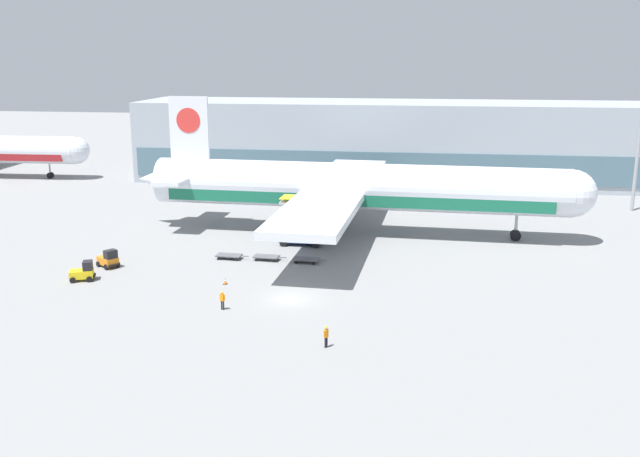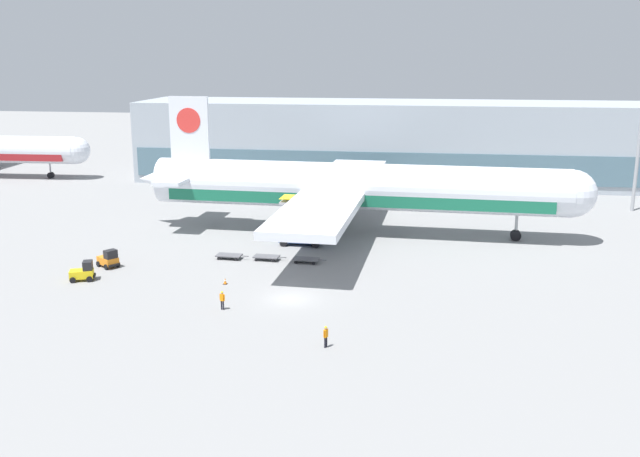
# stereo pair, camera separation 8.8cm
# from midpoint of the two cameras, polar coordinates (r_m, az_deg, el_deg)

# --- Properties ---
(ground_plane) EXTENTS (400.00, 400.00, 0.00)m
(ground_plane) POSITION_cam_midpoint_polar(r_m,az_deg,el_deg) (67.06, -2.40, -5.66)
(ground_plane) COLOR gray
(terminal_building) EXTENTS (90.00, 18.20, 14.00)m
(terminal_building) POSITION_cam_midpoint_polar(r_m,az_deg,el_deg) (128.52, 5.75, 6.93)
(terminal_building) COLOR #9EA8B2
(terminal_building) RESTS_ON ground_plane
(airplane_main) EXTENTS (58.10, 48.30, 17.00)m
(airplane_main) POSITION_cam_midpoint_polar(r_m,az_deg,el_deg) (89.98, 2.39, 3.26)
(airplane_main) COLOR silver
(airplane_main) RESTS_ON ground_plane
(scissor_lift_loader) EXTENTS (5.32, 3.56, 5.75)m
(scissor_lift_loader) POSITION_cam_midpoint_polar(r_m,az_deg,el_deg) (85.35, -1.48, 0.16)
(scissor_lift_loader) COLOR #284C99
(scissor_lift_loader) RESTS_ON ground_plane
(baggage_tug_foreground) EXTENTS (2.81, 2.62, 2.00)m
(baggage_tug_foreground) POSITION_cam_midpoint_polar(r_m,az_deg,el_deg) (79.74, -16.58, -2.38)
(baggage_tug_foreground) COLOR orange
(baggage_tug_foreground) RESTS_ON ground_plane
(baggage_tug_mid) EXTENTS (2.76, 2.29, 2.00)m
(baggage_tug_mid) POSITION_cam_midpoint_polar(r_m,az_deg,el_deg) (75.96, -18.44, -3.33)
(baggage_tug_mid) COLOR yellow
(baggage_tug_mid) RESTS_ON ground_plane
(baggage_dolly_lead) EXTENTS (3.74, 1.66, 0.48)m
(baggage_dolly_lead) POSITION_cam_midpoint_polar(r_m,az_deg,el_deg) (80.27, -7.31, -2.16)
(baggage_dolly_lead) COLOR #56565B
(baggage_dolly_lead) RESTS_ON ground_plane
(baggage_dolly_second) EXTENTS (3.74, 1.66, 0.48)m
(baggage_dolly_second) POSITION_cam_midpoint_polar(r_m,az_deg,el_deg) (79.37, -4.33, -2.27)
(baggage_dolly_second) COLOR #56565B
(baggage_dolly_second) RESTS_ON ground_plane
(baggage_dolly_third) EXTENTS (3.74, 1.66, 0.48)m
(baggage_dolly_third) POSITION_cam_midpoint_polar(r_m,az_deg,el_deg) (78.19, -1.16, -2.48)
(baggage_dolly_third) COLOR #56565B
(baggage_dolly_third) RESTS_ON ground_plane
(ground_crew_near) EXTENTS (0.35, 0.52, 1.78)m
(ground_crew_near) POSITION_cam_midpoint_polar(r_m,az_deg,el_deg) (56.13, 0.45, -8.50)
(ground_crew_near) COLOR black
(ground_crew_near) RESTS_ON ground_plane
(ground_crew_far) EXTENTS (0.54, 0.33, 1.74)m
(ground_crew_far) POSITION_cam_midpoint_polar(r_m,az_deg,el_deg) (64.60, -7.85, -5.59)
(ground_crew_far) COLOR black
(ground_crew_far) RESTS_ON ground_plane
(traffic_cone_near) EXTENTS (0.40, 0.40, 0.65)m
(traffic_cone_near) POSITION_cam_midpoint_polar(r_m,az_deg,el_deg) (71.70, -7.63, -4.20)
(traffic_cone_near) COLOR black
(traffic_cone_near) RESTS_ON ground_plane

